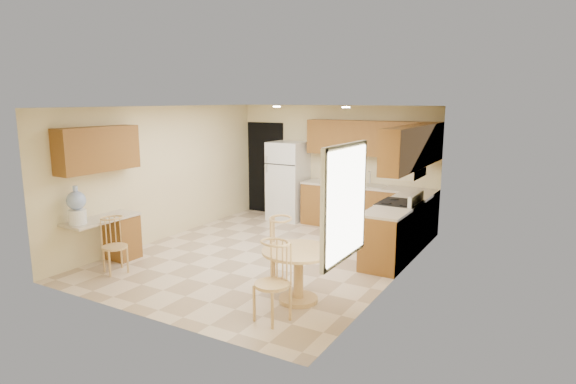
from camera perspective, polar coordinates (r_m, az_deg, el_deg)
The scene contains 30 objects.
floor at distance 8.29m, azimuth -2.62°, elevation -7.48°, with size 5.50×5.50×0.00m, color beige.
ceiling at distance 7.87m, azimuth -2.78°, elevation 10.06°, with size 4.50×5.50×0.02m, color white.
wall_back at distance 10.38m, azimuth 5.53°, elevation 3.30°, with size 4.50×0.02×2.50m, color beige.
wall_front at distance 5.91m, azimuth -17.26°, elevation -2.92°, with size 4.50×0.02×2.50m, color beige.
wall_left at distance 9.38m, azimuth -14.36°, elevation 2.20°, with size 0.02×5.50×2.50m, color beige.
wall_right at distance 7.05m, azimuth 12.89°, elevation -0.52°, with size 0.02×5.50×2.50m, color beige.
doorway at distance 11.23m, azimuth -2.68°, elevation 2.87°, with size 0.90×0.02×2.10m, color black.
base_cab_back at distance 9.92m, azimuth 9.32°, elevation -1.94°, with size 2.75×0.60×0.87m, color #8F5C24.
counter_back at distance 9.83m, azimuth 9.40°, elevation 0.65°, with size 2.75×0.63×0.04m, color beige.
base_cab_right_a at distance 9.05m, azimuth 14.36°, elevation -3.38°, with size 0.60×0.59×0.87m, color #8F5C24.
counter_right_a at distance 8.95m, azimuth 14.49°, elevation -0.56°, with size 0.63×0.59×0.04m, color beige.
base_cab_right_b at distance 7.70m, azimuth 11.38°, elevation -5.75°, with size 0.60×0.80×0.87m, color #8F5C24.
counter_right_b at distance 7.59m, azimuth 11.51°, elevation -2.45°, with size 0.63×0.80×0.04m, color beige.
upper_cab_back at distance 9.84m, azimuth 9.86°, elevation 6.28°, with size 2.75×0.33×0.70m, color #8F5C24.
upper_cab_right at distance 8.16m, azimuth 14.49°, elevation 5.19°, with size 0.33×2.42×0.70m, color #8F5C24.
upper_cab_left at distance 8.12m, azimuth -21.61°, elevation 4.75°, with size 0.33×1.40×0.70m, color #8F5C24.
sink at distance 9.84m, azimuth 9.27°, elevation 0.79°, with size 0.78×0.44×0.01m, color silver.
range_hood at distance 8.21m, azimuth 13.72°, elevation 2.23°, with size 0.50×0.76×0.14m, color silver.
desk_pedestal at distance 8.50m, azimuth -19.08°, elevation -5.08°, with size 0.48×0.42×0.72m, color #8F5C24.
desk_top at distance 8.17m, azimuth -21.25°, elevation -3.03°, with size 0.50×1.20×0.04m, color beige.
window at distance 5.30m, azimuth 6.81°, elevation -1.29°, with size 0.06×1.12×1.30m.
can_light_a at distance 9.15m, azimuth -1.33°, elevation 10.09°, with size 0.14×0.14×0.02m, color white.
can_light_b at distance 8.51m, azimuth 6.87°, elevation 9.96°, with size 0.14×0.14×0.02m, color white.
refrigerator at distance 10.56m, azimuth 0.00°, elevation 1.33°, with size 0.76×0.74×1.72m.
stove at distance 8.42m, azimuth 12.94°, elevation -4.14°, with size 0.65×0.76×1.09m.
dining_table at distance 6.33m, azimuth 1.25°, elevation -8.97°, with size 0.95×0.95×0.71m.
chair_table_a at distance 6.57m, azimuth -0.85°, elevation -6.74°, with size 0.45×0.58×1.02m.
chair_table_b at distance 5.68m, azimuth -2.41°, elevation -9.97°, with size 0.43×0.45×0.97m.
chair_desk at distance 7.75m, azimuth -20.36°, elevation -5.47°, with size 0.38×0.49×0.85m.
water_crock at distance 7.87m, azimuth -23.76°, elevation -1.62°, with size 0.28×0.28×0.58m.
Camera 1 is at (4.26, -6.62, 2.61)m, focal length 30.00 mm.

